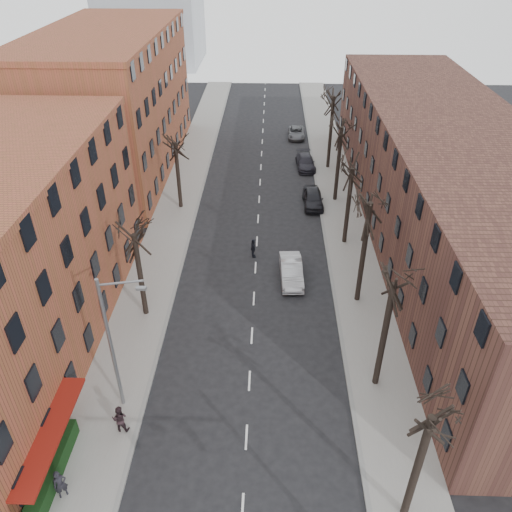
# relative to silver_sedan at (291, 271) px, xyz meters

# --- Properties ---
(sidewalk_left) EXTENTS (4.00, 90.00, 0.15)m
(sidewalk_left) POSITION_rel_silver_sedan_xyz_m (-10.82, 12.47, -0.70)
(sidewalk_left) COLOR gray
(sidewalk_left) RESTS_ON ground
(sidewalk_right) EXTENTS (4.00, 90.00, 0.15)m
(sidewalk_right) POSITION_rel_silver_sedan_xyz_m (5.18, 12.47, -0.70)
(sidewalk_right) COLOR gray
(sidewalk_right) RESTS_ON ground
(building_left_far) EXTENTS (12.00, 28.00, 14.00)m
(building_left_far) POSITION_rel_silver_sedan_xyz_m (-18.82, 21.47, 6.22)
(building_left_far) COLOR brown
(building_left_far) RESTS_ON ground
(building_right) EXTENTS (12.00, 50.00, 10.00)m
(building_right) POSITION_rel_silver_sedan_xyz_m (13.18, 7.47, 4.22)
(building_right) COLOR #533126
(building_right) RESTS_ON ground
(awning_left) EXTENTS (1.20, 7.00, 0.15)m
(awning_left) POSITION_rel_silver_sedan_xyz_m (-12.22, -16.53, -0.78)
(awning_left) COLOR maroon
(awning_left) RESTS_ON ground
(hedge) EXTENTS (0.80, 6.00, 1.00)m
(hedge) POSITION_rel_silver_sedan_xyz_m (-12.32, -17.53, -0.13)
(hedge) COLOR #133312
(hedge) RESTS_ON sidewalk_left
(tree_right_b) EXTENTS (5.20, 5.20, 10.80)m
(tree_right_b) POSITION_rel_silver_sedan_xyz_m (4.78, -10.53, -0.78)
(tree_right_b) COLOR black
(tree_right_b) RESTS_ON ground
(tree_right_c) EXTENTS (5.20, 5.20, 11.60)m
(tree_right_c) POSITION_rel_silver_sedan_xyz_m (4.78, -2.53, -0.78)
(tree_right_c) COLOR black
(tree_right_c) RESTS_ON ground
(tree_right_d) EXTENTS (5.20, 5.20, 10.00)m
(tree_right_d) POSITION_rel_silver_sedan_xyz_m (4.78, 5.47, -0.78)
(tree_right_d) COLOR black
(tree_right_d) RESTS_ON ground
(tree_right_e) EXTENTS (5.20, 5.20, 10.80)m
(tree_right_e) POSITION_rel_silver_sedan_xyz_m (4.78, 13.47, -0.78)
(tree_right_e) COLOR black
(tree_right_e) RESTS_ON ground
(tree_right_f) EXTENTS (5.20, 5.20, 11.60)m
(tree_right_f) POSITION_rel_silver_sedan_xyz_m (4.78, 21.47, -0.78)
(tree_right_f) COLOR black
(tree_right_f) RESTS_ON ground
(tree_left_a) EXTENTS (5.20, 5.20, 9.50)m
(tree_left_a) POSITION_rel_silver_sedan_xyz_m (-10.42, -4.53, -0.78)
(tree_left_a) COLOR black
(tree_left_a) RESTS_ON ground
(tree_left_b) EXTENTS (5.20, 5.20, 9.50)m
(tree_left_b) POSITION_rel_silver_sedan_xyz_m (-10.42, 11.47, -0.78)
(tree_left_b) COLOR black
(tree_left_b) RESTS_ON ground
(streetlight) EXTENTS (2.45, 0.22, 9.03)m
(streetlight) POSITION_rel_silver_sedan_xyz_m (-9.85, -12.53, 4.24)
(streetlight) COLOR slate
(streetlight) RESTS_ON ground
(silver_sedan) EXTENTS (1.87, 4.78, 1.55)m
(silver_sedan) POSITION_rel_silver_sedan_xyz_m (0.00, 0.00, 0.00)
(silver_sedan) COLOR #ABACB2
(silver_sedan) RESTS_ON ground
(parked_car_near) EXTENTS (1.97, 4.66, 1.57)m
(parked_car_near) POSITION_rel_silver_sedan_xyz_m (2.48, 12.35, 0.01)
(parked_car_near) COLOR black
(parked_car_near) RESTS_ON ground
(parked_car_mid) EXTENTS (2.28, 4.89, 1.38)m
(parked_car_mid) POSITION_rel_silver_sedan_xyz_m (2.22, 21.42, -0.08)
(parked_car_mid) COLOR #23222A
(parked_car_mid) RESTS_ON ground
(parked_car_far) EXTENTS (2.12, 4.48, 1.23)m
(parked_car_far) POSITION_rel_silver_sedan_xyz_m (1.54, 31.11, -0.16)
(parked_car_far) COLOR #575A5F
(parked_car_far) RESTS_ON ground
(pedestrian_a) EXTENTS (0.76, 0.71, 1.73)m
(pedestrian_a) POSITION_rel_silver_sedan_xyz_m (-11.50, -18.16, 0.24)
(pedestrian_a) COLOR black
(pedestrian_a) RESTS_ON sidewalk_left
(pedestrian_b) EXTENTS (0.86, 0.68, 1.75)m
(pedestrian_b) POSITION_rel_silver_sedan_xyz_m (-9.65, -14.33, 0.25)
(pedestrian_b) COLOR black
(pedestrian_b) RESTS_ON sidewalk_left
(pedestrian_crossing) EXTENTS (0.65, 1.07, 1.70)m
(pedestrian_crossing) POSITION_rel_silver_sedan_xyz_m (-3.06, 3.03, 0.07)
(pedestrian_crossing) COLOR black
(pedestrian_crossing) RESTS_ON ground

